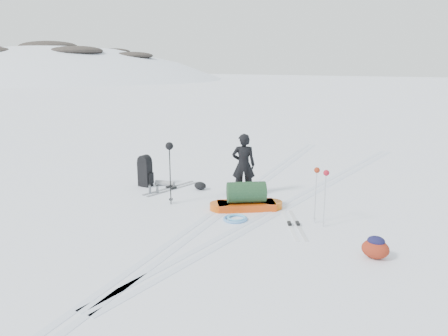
{
  "coord_description": "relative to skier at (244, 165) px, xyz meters",
  "views": [
    {
      "loc": [
        4.69,
        -8.76,
        3.42
      ],
      "look_at": [
        -0.09,
        0.13,
        0.95
      ],
      "focal_mm": 35.0,
      "sensor_mm": 36.0,
      "label": 1
    }
  ],
  "objects": [
    {
      "name": "ski_poles_silver",
      "position": [
        2.35,
        -1.12,
        0.22
      ],
      "size": [
        0.36,
        0.26,
        1.24
      ],
      "rotation": [
        0.0,
        0.0,
        -0.35
      ],
      "color": "#BBBCC2",
      "rests_on": "ground"
    },
    {
      "name": "pulk_sled",
      "position": [
        0.53,
        -0.94,
        -0.57
      ],
      "size": [
        1.72,
        1.39,
        0.67
      ],
      "rotation": [
        0.0,
        0.0,
        0.6
      ],
      "color": "#D0420C",
      "rests_on": "ground"
    },
    {
      "name": "skier",
      "position": [
        0.0,
        0.0,
        0.0
      ],
      "size": [
        0.71,
        0.61,
        1.65
      ],
      "primitive_type": "imported",
      "rotation": [
        0.0,
        0.0,
        3.57
      ],
      "color": "black",
      "rests_on": "ground"
    },
    {
      "name": "touring_skis_grey",
      "position": [
        -2.03,
        -0.38,
        -0.81
      ],
      "size": [
        0.67,
        1.85,
        0.07
      ],
      "rotation": [
        0.0,
        0.0,
        1.35
      ],
      "color": "#9C9FA5",
      "rests_on": "ground"
    },
    {
      "name": "small_daypack",
      "position": [
        3.7,
        -2.26,
        -0.62
      ],
      "size": [
        0.59,
        0.53,
        0.42
      ],
      "rotation": [
        0.0,
        0.0,
        -0.41
      ],
      "color": "maroon",
      "rests_on": "ground"
    },
    {
      "name": "thermos_pair",
      "position": [
        -2.17,
        -0.98,
        -0.7
      ],
      "size": [
        0.24,
        0.18,
        0.26
      ],
      "rotation": [
        0.0,
        0.0,
        -0.19
      ],
      "color": "slate",
      "rests_on": "ground"
    },
    {
      "name": "stuff_sack",
      "position": [
        -1.28,
        -0.06,
        -0.71
      ],
      "size": [
        0.41,
        0.36,
        0.22
      ],
      "rotation": [
        0.0,
        0.0,
        -0.34
      ],
      "color": "black",
      "rests_on": "ground"
    },
    {
      "name": "ski_tracks",
      "position": [
        0.65,
        -0.24,
        -0.82
      ],
      "size": [
        3.38,
        17.97,
        0.01
      ],
      "color": "silver",
      "rests_on": "ground"
    },
    {
      "name": "ground",
      "position": [
        0.04,
        -1.11,
        -0.82
      ],
      "size": [
        200.0,
        200.0,
        0.0
      ],
      "primitive_type": "plane",
      "color": "white",
      "rests_on": "ground"
    },
    {
      "name": "rope_coil",
      "position": [
        0.64,
        -1.7,
        -0.79
      ],
      "size": [
        0.69,
        0.69,
        0.07
      ],
      "rotation": [
        0.0,
        0.0,
        0.33
      ],
      "color": "#5794D4",
      "rests_on": "ground"
    },
    {
      "name": "touring_skis_white",
      "position": [
        1.88,
        -1.41,
        -0.81
      ],
      "size": [
        1.13,
        1.69,
        0.07
      ],
      "rotation": [
        0.0,
        0.0,
        -1.05
      ],
      "color": "silver",
      "rests_on": "ground"
    },
    {
      "name": "ski_poles_black",
      "position": [
        -1.28,
        -1.45,
        0.44
      ],
      "size": [
        0.19,
        0.19,
        1.54
      ],
      "rotation": [
        0.0,
        0.0,
        -0.02
      ],
      "color": "black",
      "rests_on": "ground"
    },
    {
      "name": "expedition_rucksack",
      "position": [
        -2.75,
        -0.47,
        -0.41
      ],
      "size": [
        0.93,
        0.55,
        0.89
      ],
      "rotation": [
        0.0,
        0.0,
        -0.04
      ],
      "color": "black",
      "rests_on": "ground"
    }
  ]
}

